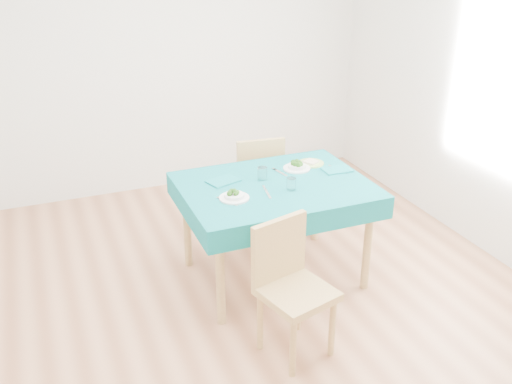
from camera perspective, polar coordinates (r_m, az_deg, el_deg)
name	(u,v)px	position (r m, az deg, el deg)	size (l,w,h in m)	color
room_shell	(256,118)	(3.50, 0.00, 7.44)	(4.02, 4.52, 2.73)	#975E3F
table	(274,231)	(4.19, 1.83, -3.96)	(1.32, 1.00, 0.76)	#096064
chair_near	(297,285)	(3.40, 4.15, -9.21)	(0.39, 0.43, 0.98)	#A8874F
chair_far	(255,171)	(4.90, -0.10, 2.07)	(0.40, 0.44, 1.00)	#A8874F
bowl_near	(234,195)	(3.79, -2.20, -0.26)	(0.20, 0.20, 0.06)	white
bowl_far	(297,165)	(4.27, 4.10, 2.68)	(0.20, 0.20, 0.06)	white
fork_near	(228,202)	(3.75, -2.79, -0.98)	(0.02, 0.18, 0.00)	silver
knife_near	(267,192)	(3.89, 1.08, 0.01)	(0.02, 0.22, 0.00)	silver
fork_far	(280,172)	(4.21, 2.44, 1.97)	(0.02, 0.17, 0.00)	silver
knife_far	(338,169)	(4.31, 8.20, 2.25)	(0.02, 0.21, 0.00)	silver
napkin_near	(223,181)	(4.06, -3.30, 1.10)	(0.22, 0.15, 0.01)	#0D6B6F
napkin_far	(337,170)	(4.29, 8.09, 2.21)	(0.20, 0.14, 0.01)	#0D6B6F
tumbler_center	(262,173)	(4.08, 0.64, 1.89)	(0.07, 0.07, 0.09)	white
tumbler_side	(291,184)	(3.92, 3.54, 0.80)	(0.07, 0.07, 0.09)	white
side_plate	(311,163)	(4.40, 5.52, 2.89)	(0.20, 0.20, 0.01)	#9BC35F
bread_slice	(311,162)	(4.39, 5.52, 3.04)	(0.09, 0.09, 0.01)	beige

